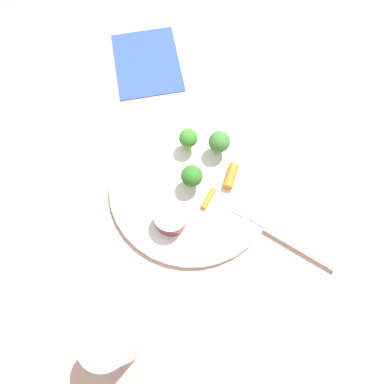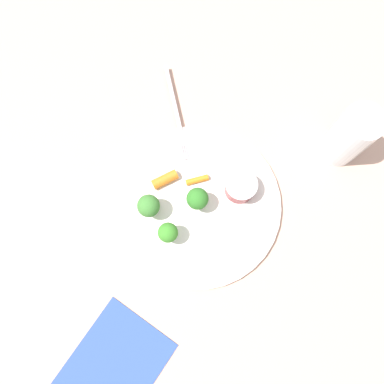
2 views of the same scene
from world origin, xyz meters
name	(u,v)px [view 2 (image 2 of 2)]	position (x,y,z in m)	size (l,w,h in m)	color
ground_plane	(197,205)	(0.00, 0.00, 0.00)	(2.40, 2.40, 0.00)	tan
plate	(197,204)	(0.00, 0.00, 0.01)	(0.29, 0.29, 0.01)	silver
sauce_cup	(240,187)	(0.04, -0.06, 0.03)	(0.05, 0.05, 0.04)	maroon
broccoli_floret_0	(149,206)	(-0.03, 0.07, 0.05)	(0.04, 0.04, 0.05)	#89BC6B
broccoli_floret_1	(196,200)	(0.00, 0.00, 0.05)	(0.04, 0.04, 0.05)	#7EC563
broccoli_floret_2	(168,233)	(-0.07, 0.03, 0.04)	(0.03, 0.03, 0.05)	#81C664
carrot_stick_0	(165,179)	(0.02, 0.07, 0.02)	(0.02, 0.02, 0.05)	orange
carrot_stick_1	(197,180)	(0.04, 0.01, 0.02)	(0.01, 0.01, 0.04)	orange
fork	(176,113)	(0.15, 0.08, 0.01)	(0.17, 0.10, 0.00)	#BBB0B9
drinking_glass	(350,136)	(0.17, -0.22, 0.06)	(0.07, 0.07, 0.12)	silver
napkin	(112,369)	(-0.29, 0.06, 0.00)	(0.17, 0.13, 0.00)	#2F4994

